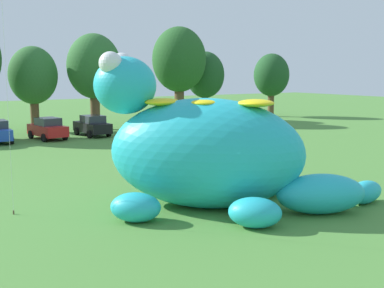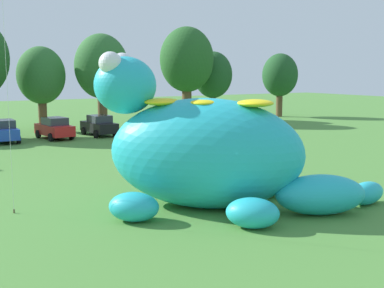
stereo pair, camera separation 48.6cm
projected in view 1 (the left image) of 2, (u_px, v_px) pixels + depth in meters
The scene contains 12 objects.
ground_plane at pixel (243, 209), 18.92m from camera, with size 160.00×160.00×0.00m, color #4C8438.
giant_inflatable_creature at pixel (206, 151), 18.90m from camera, with size 11.07×8.77×6.05m.
car_red at pixel (48, 128), 38.43m from camera, with size 2.38×4.30×1.72m.
car_black at pixel (92, 126), 40.49m from camera, with size 2.17×4.21×1.72m.
tree_centre at pixel (33, 76), 43.03m from camera, with size 4.25×4.25×7.54m.
tree_centre_right at pixel (94, 67), 44.61m from camera, with size 4.94×4.94×8.77m.
tree_mid_right at pixel (179, 60), 50.34m from camera, with size 5.58×5.58×9.91m.
tree_right at pixel (205, 75), 53.61m from camera, with size 4.24×4.24×7.52m.
tree_far_right at pixel (271, 75), 57.90m from camera, with size 4.20×4.20×7.46m.
spectator_near_inflatable at pixel (244, 160), 24.59m from camera, with size 0.38×0.26×1.71m.
spectator_wandering at pixel (130, 161), 24.37m from camera, with size 0.38×0.26×1.71m.
spectator_far_side at pixel (178, 166), 23.13m from camera, with size 0.38×0.26×1.71m.
Camera 1 is at (-11.45, -14.48, 5.26)m, focal length 45.60 mm.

